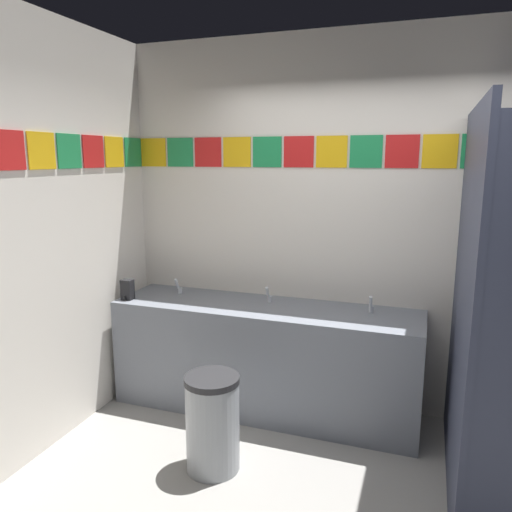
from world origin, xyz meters
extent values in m
cube|color=silver|center=(0.00, 1.45, 1.43)|extent=(4.03, 0.08, 2.85)
cube|color=yellow|center=(-1.89, 1.41, 1.99)|extent=(0.23, 0.01, 0.23)
cube|color=#1E8C4C|center=(-1.64, 1.41, 1.99)|extent=(0.23, 0.01, 0.23)
cube|color=red|center=(-1.38, 1.41, 1.99)|extent=(0.23, 0.01, 0.23)
cube|color=yellow|center=(-1.13, 1.41, 1.99)|extent=(0.23, 0.01, 0.23)
cube|color=#1E8C4C|center=(-0.88, 1.41, 1.99)|extent=(0.23, 0.01, 0.23)
cube|color=red|center=(-0.63, 1.41, 1.99)|extent=(0.23, 0.01, 0.23)
cube|color=yellow|center=(-0.38, 1.41, 1.99)|extent=(0.23, 0.01, 0.23)
cube|color=#1E8C4C|center=(-0.13, 1.41, 1.99)|extent=(0.23, 0.01, 0.23)
cube|color=red|center=(0.13, 1.41, 1.99)|extent=(0.23, 0.01, 0.23)
cube|color=yellow|center=(0.38, 1.41, 1.99)|extent=(0.23, 0.01, 0.23)
cube|color=#1E8C4C|center=(0.63, 1.41, 1.99)|extent=(0.23, 0.01, 0.23)
cube|color=silver|center=(-2.05, 0.00, 1.43)|extent=(0.08, 2.83, 2.85)
cube|color=red|center=(-2.01, 0.00, 1.99)|extent=(0.01, 0.23, 0.23)
cube|color=yellow|center=(-2.01, 0.26, 1.99)|extent=(0.01, 0.23, 0.23)
cube|color=#1E8C4C|center=(-2.01, 0.51, 1.99)|extent=(0.01, 0.23, 0.23)
cube|color=red|center=(-2.01, 0.77, 1.99)|extent=(0.01, 0.23, 0.23)
cube|color=yellow|center=(-2.01, 1.03, 1.99)|extent=(0.01, 0.23, 0.23)
cube|color=#1E8C4C|center=(-2.01, 1.29, 1.99)|extent=(0.01, 0.23, 0.23)
cube|color=slate|center=(-0.80, 1.11, 0.42)|extent=(2.33, 0.61, 0.84)
cube|color=slate|center=(-0.80, 1.40, 0.80)|extent=(2.33, 0.03, 0.08)
cylinder|color=#EDE6CA|center=(-1.57, 1.08, 0.78)|extent=(0.34, 0.34, 0.10)
cylinder|color=#EDE6CA|center=(-0.80, 1.08, 0.78)|extent=(0.34, 0.34, 0.10)
cylinder|color=#EDE6CA|center=(-0.02, 1.08, 0.78)|extent=(0.34, 0.34, 0.10)
cylinder|color=silver|center=(-1.57, 1.22, 0.86)|extent=(0.04, 0.04, 0.05)
cylinder|color=silver|center=(-1.57, 1.17, 0.93)|extent=(0.02, 0.06, 0.09)
cylinder|color=silver|center=(-0.80, 1.22, 0.86)|extent=(0.04, 0.04, 0.05)
cylinder|color=silver|center=(-0.80, 1.17, 0.93)|extent=(0.02, 0.06, 0.09)
cylinder|color=silver|center=(-0.02, 1.22, 0.86)|extent=(0.04, 0.04, 0.05)
cylinder|color=silver|center=(-0.02, 1.17, 0.93)|extent=(0.02, 0.06, 0.09)
cube|color=black|center=(-1.88, 0.92, 0.92)|extent=(0.09, 0.07, 0.16)
cylinder|color=black|center=(-1.88, 0.88, 0.86)|extent=(0.02, 0.02, 0.03)
cube|color=#33384C|center=(0.56, 0.68, 1.11)|extent=(0.04, 1.47, 2.23)
cylinder|color=silver|center=(0.58, -0.04, 1.22)|extent=(0.02, 0.02, 0.10)
cylinder|color=#999EA3|center=(-0.86, 0.27, 0.29)|extent=(0.34, 0.34, 0.58)
cylinder|color=#262628|center=(-0.86, 0.27, 0.60)|extent=(0.34, 0.34, 0.04)
camera|label=1|loc=(0.33, -2.30, 1.94)|focal=34.63mm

